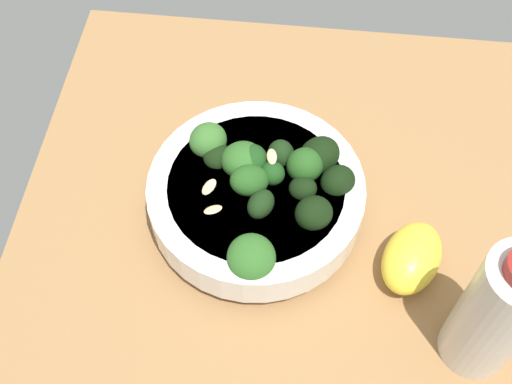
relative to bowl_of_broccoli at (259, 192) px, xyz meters
The scene contains 4 objects.
ground_plane 7.27cm from the bowl_of_broccoli, 163.93° to the left, with size 59.68×59.68×3.95cm, color #996D42.
bowl_of_broccoli is the anchor object (origin of this frame).
lemon_wedge 16.40cm from the bowl_of_broccoli, 162.04° to the left, with size 8.22×5.43×4.69cm, color yellow.
bottle_tall 25.22cm from the bowl_of_broccoli, 149.48° to the left, with size 6.32×6.32×16.91cm.
Camera 1 is at (0.59, 35.24, 59.95)cm, focal length 46.47 mm.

